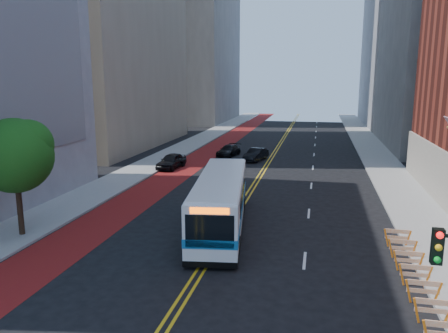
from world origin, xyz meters
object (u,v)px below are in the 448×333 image
Objects in this scene: car_a at (171,161)px; car_b at (256,155)px; street_tree at (16,153)px; transit_bus at (221,201)px; car_c at (229,151)px.

car_a is 1.06× the size of car_b.
street_tree is at bearing -95.25° from car_b.
car_c is at bearing 92.78° from transit_bus.
transit_bus reaches higher than car_b.
street_tree is at bearing -89.18° from car_a.
car_b is at bearing 85.00° from transit_bus.
car_a is (-8.93, 16.72, -0.97)m from transit_bus.
car_c is at bearing 161.54° from car_b.
street_tree reaches higher than car_a.
car_b is at bearing 44.13° from car_a.
car_b is at bearing 69.84° from street_tree.
car_a is at bearing -127.21° from car_b.
transit_bus is at bearing -67.81° from car_c.
car_b is (9.74, 26.54, -4.22)m from street_tree.
street_tree is 1.60× the size of car_b.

